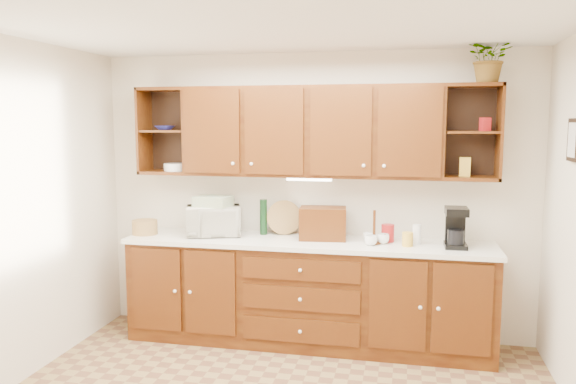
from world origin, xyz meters
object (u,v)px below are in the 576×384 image
at_px(bread_box, 323,223).
at_px(potted_plant, 490,58).
at_px(microwave, 213,221).
at_px(coffee_maker, 456,228).

bearing_deg(bread_box, potted_plant, -4.34).
relative_size(microwave, coffee_maker, 1.44).
distance_m(bread_box, potted_plant, 1.96).
bearing_deg(microwave, coffee_maker, -21.16).
distance_m(microwave, bread_box, 1.01).
relative_size(coffee_maker, potted_plant, 0.83).
xyz_separation_m(microwave, coffee_maker, (2.14, -0.05, 0.03)).
distance_m(bread_box, coffee_maker, 1.13).
xyz_separation_m(microwave, bread_box, (1.01, 0.03, 0.01)).
height_order(microwave, potted_plant, potted_plant).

